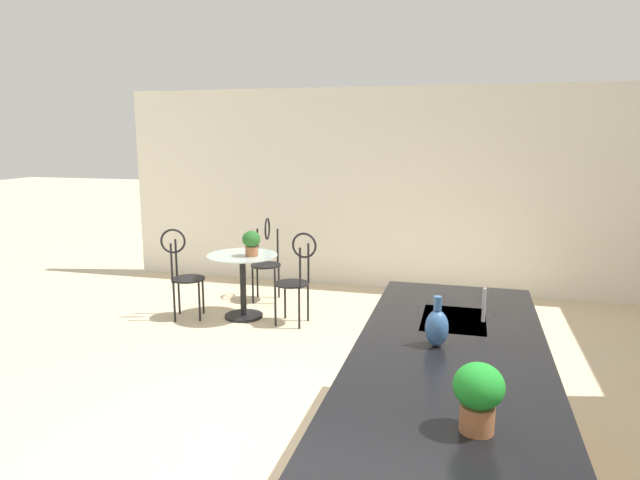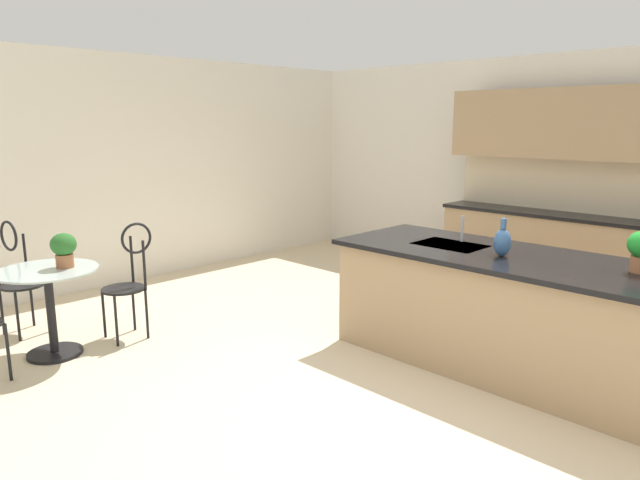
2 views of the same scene
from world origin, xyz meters
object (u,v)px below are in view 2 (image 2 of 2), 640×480
chair_near_window (18,272)px  vase_on_counter (502,242)px  chair_by_island (129,276)px  potted_plant_on_table (64,248)px  bistro_table (50,304)px

chair_near_window → vase_on_counter: 4.24m
chair_by_island → potted_plant_on_table: bearing=-93.0°
bistro_table → potted_plant_on_table: potted_plant_on_table is taller
chair_by_island → potted_plant_on_table: (-0.03, -0.53, 0.33)m
bistro_table → chair_near_window: bearing=179.3°
chair_near_window → vase_on_counter: (3.53, 2.31, 0.46)m
vase_on_counter → chair_by_island: bearing=-148.5°
chair_near_window → chair_by_island: 1.06m
chair_by_island → vase_on_counter: 3.20m
bistro_table → vase_on_counter: size_ratio=2.78×
chair_near_window → chair_by_island: bearing=38.3°
chair_by_island → potted_plant_on_table: 0.63m
bistro_table → chair_by_island: 0.68m
chair_near_window → potted_plant_on_table: 0.88m
chair_by_island → chair_near_window: bearing=-141.7°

